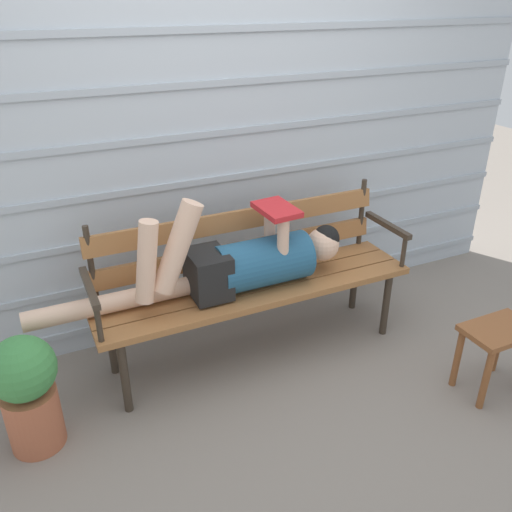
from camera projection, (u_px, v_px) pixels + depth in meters
The scene contains 6 objects.
ground_plane at pixel (269, 367), 3.02m from camera, with size 12.00×12.00×0.00m, color gray.
house_siding at pixel (220, 154), 3.06m from camera, with size 4.30×0.08×2.15m.
park_bench at pixel (251, 272), 2.98m from camera, with size 1.81×0.44×0.89m.
reclining_person at pixel (239, 262), 2.83m from camera, with size 1.73×0.27×0.59m.
footstool at pixel (497, 343), 2.73m from camera, with size 0.37×0.24×0.39m.
potted_plant at pixel (27, 390), 2.37m from camera, with size 0.30×0.30×0.59m.
Camera 1 is at (-1.09, -2.15, 1.93)m, focal length 37.11 mm.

